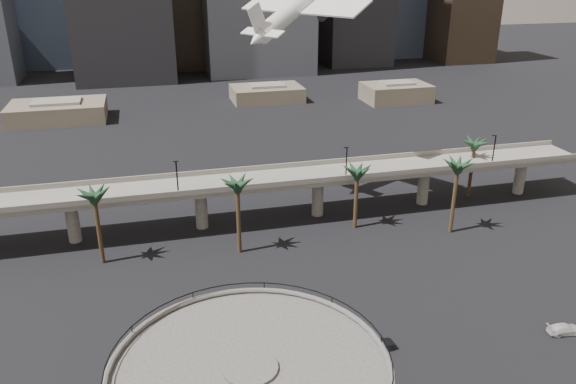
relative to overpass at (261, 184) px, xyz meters
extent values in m
cylinder|color=#484644|center=(-13.00, -59.00, 8.44)|extent=(22.00, 22.00, 0.45)
torus|color=#484644|center=(-13.00, -59.00, 8.91)|extent=(22.20, 22.20, 0.50)
torus|color=black|center=(-13.00, -59.00, 9.71)|extent=(21.80, 21.80, 0.10)
cube|color=#69645D|center=(0.00, 0.00, 0.66)|extent=(130.00, 9.00, 0.90)
cube|color=#69645D|center=(0.00, -4.50, 1.56)|extent=(130.00, 0.30, 1.00)
cube|color=#69645D|center=(0.00, 4.50, 1.56)|extent=(130.00, 0.30, 1.00)
cylinder|color=#69645D|center=(-33.00, 0.00, -3.54)|extent=(2.20, 2.20, 8.00)
cylinder|color=#69645D|center=(-11.00, 0.00, -3.54)|extent=(2.20, 2.20, 8.00)
cylinder|color=#69645D|center=(11.00, 0.00, -3.54)|extent=(2.20, 2.20, 8.00)
cylinder|color=#69645D|center=(33.00, 0.00, -3.54)|extent=(2.20, 2.20, 8.00)
cylinder|color=#69645D|center=(55.00, 0.00, -3.54)|extent=(2.20, 2.20, 8.00)
cylinder|color=black|center=(-15.00, -4.00, 4.16)|extent=(0.24, 0.24, 6.00)
cylinder|color=black|center=(15.00, -4.00, 4.16)|extent=(0.24, 0.24, 6.00)
cylinder|color=black|center=(45.00, -4.00, 4.16)|extent=(0.24, 0.24, 6.00)
cylinder|color=#44331D|center=(-6.00, -11.00, -1.26)|extent=(0.70, 0.70, 12.15)
ellipsoid|color=#18341E|center=(-6.00, -11.00, 5.21)|extent=(4.40, 4.40, 2.00)
cylinder|color=#44331D|center=(16.00, -7.00, -1.94)|extent=(0.70, 0.70, 10.80)
ellipsoid|color=#18341E|center=(16.00, -7.00, 3.86)|extent=(4.40, 4.40, 2.00)
cylinder|color=#44331D|center=(32.00, -13.00, -1.04)|extent=(0.70, 0.70, 12.60)
ellipsoid|color=#18341E|center=(32.00, -13.00, 5.66)|extent=(4.40, 4.40, 2.00)
cylinder|color=#44331D|center=(44.00, 1.00, -1.71)|extent=(0.70, 0.70, 11.25)
ellipsoid|color=#18341E|center=(44.00, 1.00, 4.31)|extent=(4.40, 4.40, 2.00)
cylinder|color=#44331D|center=(-28.00, -9.00, -1.49)|extent=(0.70, 0.70, 11.70)
ellipsoid|color=#18341E|center=(-28.00, -9.00, 4.76)|extent=(4.40, 4.40, 2.00)
cube|color=brown|center=(-45.00, 85.00, -4.59)|extent=(28.00, 18.00, 5.50)
cube|color=#69645D|center=(-45.00, 85.00, -1.44)|extent=(14.00, 9.00, 0.80)
cube|color=brown|center=(22.00, 95.00, -4.84)|extent=(24.00, 16.00, 5.00)
cube|color=#69645D|center=(22.00, 95.00, -1.94)|extent=(12.00, 8.00, 0.80)
cube|color=brown|center=(65.00, 83.00, -4.34)|extent=(22.00, 15.00, 6.00)
cube|color=#69645D|center=(65.00, 83.00, -0.94)|extent=(11.00, 7.50, 0.80)
cube|color=#384457|center=(-55.00, 190.00, 17.99)|extent=(30.00, 30.00, 50.66)
cube|color=gray|center=(55.00, 185.00, 14.83)|extent=(24.00, 24.00, 44.33)
cube|color=gray|center=(18.00, 205.00, 12.71)|extent=(22.00, 22.00, 40.11)
cylinder|color=silver|center=(11.85, 13.28, 30.99)|extent=(22.61, 16.38, 13.94)
cone|color=silver|center=(1.00, 6.18, 24.94)|extent=(5.11, 4.76, 4.04)
cube|color=silver|center=(11.35, 12.95, 30.10)|extent=(19.83, 26.24, 2.83)
cube|color=silver|center=(2.27, 7.01, 26.06)|extent=(6.82, 8.88, 1.15)
cube|color=silver|center=(1.35, 6.41, 28.40)|extent=(4.21, 2.91, 5.85)
cylinder|color=#26252A|center=(9.38, 17.72, 29.12)|extent=(4.61, 3.90, 3.31)
cylinder|color=#26252A|center=(14.94, 9.22, 29.12)|extent=(4.61, 3.90, 3.31)
imported|color=maroon|center=(-0.58, -41.38, -6.67)|extent=(4.19, 2.32, 1.35)
imported|color=black|center=(6.42, -40.72, -6.61)|extent=(4.59, 2.04, 1.46)
imported|color=silver|center=(31.39, -43.55, -6.67)|extent=(4.81, 2.42, 1.34)
camera|label=1|loc=(-18.82, -93.43, 37.88)|focal=35.00mm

